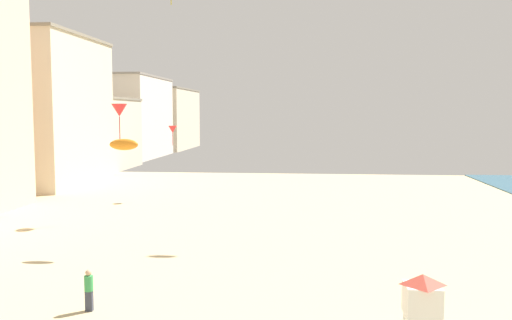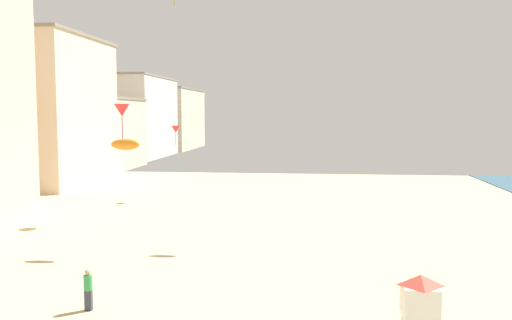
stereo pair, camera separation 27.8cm
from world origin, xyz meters
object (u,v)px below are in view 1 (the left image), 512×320
at_px(kite_flyer, 89,288).
at_px(lifeguard_stand, 422,296).
at_px(kite_orange_parafoil, 124,145).
at_px(kite_red_delta, 119,110).
at_px(kite_red_delta_2, 173,129).

bearing_deg(kite_flyer, lifeguard_stand, 137.84).
relative_size(kite_flyer, kite_orange_parafoil, 1.01).
relative_size(kite_flyer, lifeguard_stand, 0.64).
relative_size(kite_red_delta, kite_orange_parafoil, 1.56).
relative_size(kite_flyer, kite_red_delta_2, 0.93).
xyz_separation_m(kite_red_delta, kite_orange_parafoil, (3.24, -8.37, -1.93)).
distance_m(lifeguard_stand, kite_orange_parafoil, 18.37).
distance_m(kite_red_delta, kite_orange_parafoil, 9.18).
height_order(lifeguard_stand, kite_orange_parafoil, kite_orange_parafoil).
bearing_deg(kite_orange_parafoil, kite_red_delta_2, 95.93).
bearing_deg(kite_red_delta, lifeguard_stand, -49.35).
distance_m(kite_flyer, kite_red_delta_2, 27.76).
bearing_deg(kite_red_delta_2, kite_flyer, -82.49).
bearing_deg(lifeguard_stand, kite_red_delta_2, 95.26).
xyz_separation_m(kite_red_delta, kite_red_delta_2, (1.38, 9.56, -1.64)).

